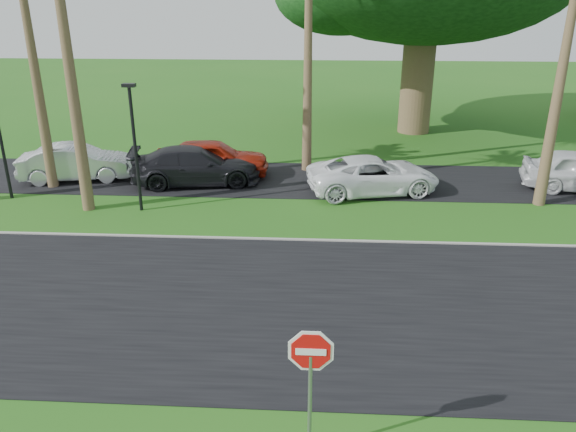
% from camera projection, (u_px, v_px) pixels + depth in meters
% --- Properties ---
extents(ground, '(120.00, 120.00, 0.00)m').
position_uv_depth(ground, '(290.00, 350.00, 12.67)').
color(ground, '#215B16').
rests_on(ground, ground).
extents(road, '(120.00, 8.00, 0.02)m').
position_uv_depth(road, '(294.00, 304.00, 14.52)').
color(road, black).
rests_on(road, ground).
extents(parking_strip, '(120.00, 5.00, 0.02)m').
position_uv_depth(parking_strip, '(306.00, 180.00, 24.27)').
color(parking_strip, black).
rests_on(parking_strip, ground).
extents(curb, '(120.00, 0.12, 0.06)m').
position_uv_depth(curb, '(300.00, 240.00, 18.27)').
color(curb, gray).
rests_on(curb, ground).
extents(stop_sign_near, '(1.05, 0.07, 2.62)m').
position_uv_depth(stop_sign_near, '(311.00, 368.00, 9.20)').
color(stop_sign_near, gray).
rests_on(stop_sign_near, ground).
extents(streetlight_left, '(0.45, 0.25, 4.34)m').
position_uv_depth(streetlight_left, '(0.00, 136.00, 21.18)').
color(streetlight_left, black).
rests_on(streetlight_left, ground).
extents(streetlight_right, '(0.45, 0.25, 4.64)m').
position_uv_depth(streetlight_right, '(134.00, 140.00, 19.90)').
color(streetlight_right, black).
rests_on(streetlight_right, ground).
extents(car_silver, '(4.88, 2.55, 1.53)m').
position_uv_depth(car_silver, '(76.00, 163.00, 23.97)').
color(car_silver, silver).
rests_on(car_silver, ground).
extents(car_red, '(5.09, 2.54, 1.67)m').
position_uv_depth(car_red, '(212.00, 159.00, 24.35)').
color(car_red, '#A01E0D').
rests_on(car_red, ground).
extents(car_dark, '(5.65, 3.07, 1.56)m').
position_uv_depth(car_dark, '(196.00, 166.00, 23.49)').
color(car_dark, black).
rests_on(car_dark, ground).
extents(car_minivan, '(5.65, 3.55, 1.46)m').
position_uv_depth(car_minivan, '(373.00, 175.00, 22.44)').
color(car_minivan, white).
rests_on(car_minivan, ground).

